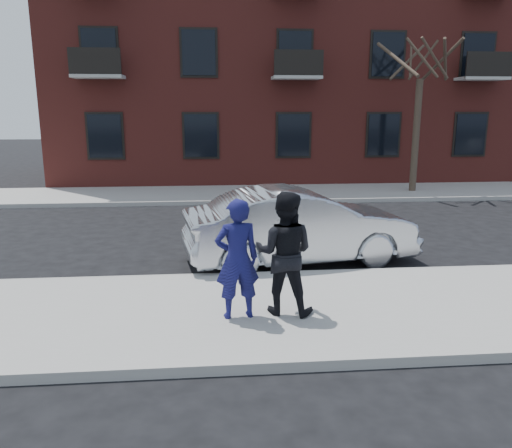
{
  "coord_description": "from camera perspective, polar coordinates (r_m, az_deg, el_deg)",
  "views": [
    {
      "loc": [
        -3.28,
        -7.65,
        3.26
      ],
      "look_at": [
        -2.57,
        0.4,
        1.39
      ],
      "focal_mm": 35.0,
      "sensor_mm": 36.0,
      "label": 1
    }
  ],
  "objects": [
    {
      "name": "far_curb",
      "position": [
        17.7,
        5.7,
        2.59
      ],
      "size": [
        50.0,
        0.1,
        0.15
      ],
      "primitive_type": "cube",
      "color": "#999691",
      "rests_on": "ground"
    },
    {
      "name": "silver_sedan",
      "position": [
        10.7,
        5.07,
        -0.25
      ],
      "size": [
        5.13,
        2.48,
        1.62
      ],
      "primitive_type": "imported",
      "rotation": [
        0.0,
        0.0,
        1.73
      ],
      "color": "#B7BABF",
      "rests_on": "ground"
    },
    {
      "name": "man_peacoat",
      "position": [
        7.64,
        3.26,
        -3.34
      ],
      "size": [
        1.1,
        0.97,
        1.91
      ],
      "rotation": [
        0.0,
        0.0,
        2.84
      ],
      "color": "black",
      "rests_on": "near_sidewalk"
    },
    {
      "name": "street_tree",
      "position": [
        20.33,
        18.48,
        18.79
      ],
      "size": [
        3.6,
        3.6,
        6.8
      ],
      "color": "#33281E",
      "rests_on": "far_sidewalk"
    },
    {
      "name": "man_hoodie",
      "position": [
        7.46,
        -2.18,
        -4.02
      ],
      "size": [
        0.73,
        0.55,
        1.84
      ],
      "rotation": [
        0.0,
        0.0,
        3.3
      ],
      "color": "navy",
      "rests_on": "near_sidewalk"
    },
    {
      "name": "ground",
      "position": [
        8.93,
        17.09,
        -8.96
      ],
      "size": [
        100.0,
        100.0,
        0.0
      ],
      "primitive_type": "plane",
      "color": "black",
      "rests_on": "ground"
    },
    {
      "name": "near_curb",
      "position": [
        10.27,
        13.9,
        -5.43
      ],
      "size": [
        50.0,
        0.1,
        0.15
      ],
      "primitive_type": "cube",
      "color": "#999691",
      "rests_on": "ground"
    },
    {
      "name": "near_sidewalk",
      "position": [
        8.69,
        17.74,
        -9.1
      ],
      "size": [
        50.0,
        3.5,
        0.15
      ],
      "primitive_type": "cube",
      "color": "#999790",
      "rests_on": "ground"
    },
    {
      "name": "apartment_building",
      "position": [
        26.34,
        6.91,
        19.24
      ],
      "size": [
        24.3,
        10.3,
        12.3
      ],
      "color": "maroon",
      "rests_on": "ground"
    },
    {
      "name": "far_sidewalk",
      "position": [
        19.44,
        4.72,
        3.55
      ],
      "size": [
        50.0,
        3.5,
        0.15
      ],
      "primitive_type": "cube",
      "color": "#999790",
      "rests_on": "ground"
    }
  ]
}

